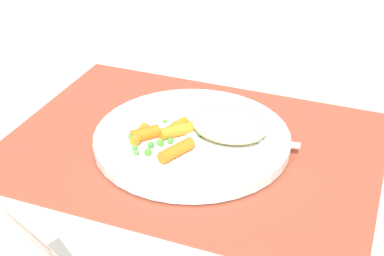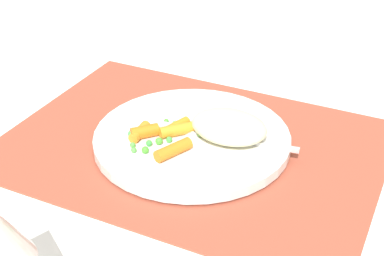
{
  "view_description": "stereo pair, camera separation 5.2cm",
  "coord_description": "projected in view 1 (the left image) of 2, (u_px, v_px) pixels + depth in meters",
  "views": [
    {
      "loc": [
        -0.24,
        0.61,
        0.43
      ],
      "look_at": [
        0.0,
        0.0,
        0.03
      ],
      "focal_mm": 53.4,
      "sensor_mm": 36.0,
      "label": 1
    },
    {
      "loc": [
        -0.28,
        0.59,
        0.43
      ],
      "look_at": [
        0.0,
        0.0,
        0.03
      ],
      "focal_mm": 53.4,
      "sensor_mm": 36.0,
      "label": 2
    }
  ],
  "objects": [
    {
      "name": "rice_mound",
      "position": [
        229.0,
        125.0,
        0.76
      ],
      "size": [
        0.1,
        0.08,
        0.04
      ],
      "primitive_type": "ellipsoid",
      "color": "beige",
      "rests_on": "plate"
    },
    {
      "name": "plate",
      "position": [
        192.0,
        139.0,
        0.78
      ],
      "size": [
        0.27,
        0.27,
        0.01
      ],
      "primitive_type": "cylinder",
      "color": "white",
      "rests_on": "placemat"
    },
    {
      "name": "ground_plane",
      "position": [
        192.0,
        147.0,
        0.78
      ],
      "size": [
        2.4,
        2.4,
        0.0
      ],
      "primitive_type": "plane",
      "color": "white"
    },
    {
      "name": "placemat",
      "position": [
        192.0,
        145.0,
        0.78
      ],
      "size": [
        0.5,
        0.37,
        0.01
      ],
      "primitive_type": "cube",
      "color": "#9E4733",
      "rests_on": "ground_plane"
    },
    {
      "name": "carrot_portion",
      "position": [
        165.0,
        136.0,
        0.76
      ],
      "size": [
        0.09,
        0.1,
        0.02
      ],
      "color": "orange",
      "rests_on": "plate"
    },
    {
      "name": "pea_scatter",
      "position": [
        162.0,
        140.0,
        0.75
      ],
      "size": [
        0.09,
        0.09,
        0.01
      ],
      "color": "#549446",
      "rests_on": "plate"
    },
    {
      "name": "wine_glass",
      "position": [
        6.0,
        244.0,
        0.48
      ],
      "size": [
        0.08,
        0.08,
        0.14
      ],
      "color": "silver",
      "rests_on": "ground_plane"
    },
    {
      "name": "fork",
      "position": [
        212.0,
        135.0,
        0.77
      ],
      "size": [
        0.19,
        0.04,
        0.01
      ],
      "color": "#BABABA",
      "rests_on": "plate"
    }
  ]
}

